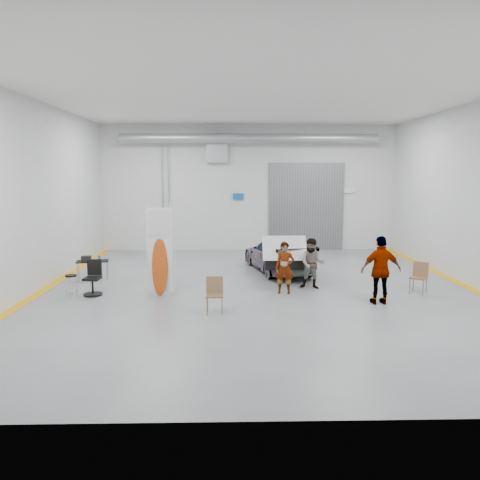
{
  "coord_description": "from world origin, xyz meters",
  "views": [
    {
      "loc": [
        -0.93,
        -14.54,
        3.68
      ],
      "look_at": [
        -0.57,
        0.82,
        1.5
      ],
      "focal_mm": 35.0,
      "sensor_mm": 36.0,
      "label": 1
    }
  ],
  "objects_px": {
    "folding_chair_near": "(215,302)",
    "person_b": "(312,264)",
    "office_chair": "(93,280)",
    "sedan_car": "(278,255)",
    "folding_chair_far": "(418,284)",
    "person_a": "(285,268)",
    "work_table": "(91,261)",
    "surfboard_display": "(160,258)",
    "person_c": "(381,270)",
    "shop_stool": "(71,286)"
  },
  "relations": [
    {
      "from": "folding_chair_near",
      "to": "person_b",
      "type": "bearing_deg",
      "value": 40.13
    },
    {
      "from": "office_chair",
      "to": "sedan_car",
      "type": "bearing_deg",
      "value": 34.12
    },
    {
      "from": "office_chair",
      "to": "folding_chair_far",
      "type": "bearing_deg",
      "value": 4.4
    },
    {
      "from": "person_a",
      "to": "folding_chair_far",
      "type": "relative_size",
      "value": 1.67
    },
    {
      "from": "work_table",
      "to": "office_chair",
      "type": "xyz_separation_m",
      "value": [
        0.67,
        -2.11,
        -0.21
      ]
    },
    {
      "from": "sedan_car",
      "to": "surfboard_display",
      "type": "bearing_deg",
      "value": 29.27
    },
    {
      "from": "person_c",
      "to": "folding_chair_near",
      "type": "distance_m",
      "value": 4.81
    },
    {
      "from": "person_a",
      "to": "person_b",
      "type": "height_order",
      "value": "person_b"
    },
    {
      "from": "folding_chair_far",
      "to": "office_chair",
      "type": "xyz_separation_m",
      "value": [
        -10.02,
        0.05,
        0.17
      ]
    },
    {
      "from": "sedan_car",
      "to": "work_table",
      "type": "bearing_deg",
      "value": -1.36
    },
    {
      "from": "person_c",
      "to": "shop_stool",
      "type": "xyz_separation_m",
      "value": [
        -9.04,
        0.91,
        -0.64
      ]
    },
    {
      "from": "sedan_car",
      "to": "shop_stool",
      "type": "height_order",
      "value": "sedan_car"
    },
    {
      "from": "sedan_car",
      "to": "shop_stool",
      "type": "bearing_deg",
      "value": 16.73
    },
    {
      "from": "person_c",
      "to": "folding_chair_far",
      "type": "distance_m",
      "value": 2.03
    },
    {
      "from": "person_c",
      "to": "surfboard_display",
      "type": "relative_size",
      "value": 0.69
    },
    {
      "from": "folding_chair_far",
      "to": "person_a",
      "type": "bearing_deg",
      "value": -144.53
    },
    {
      "from": "person_a",
      "to": "person_c",
      "type": "xyz_separation_m",
      "value": [
        2.59,
        -1.23,
        0.17
      ]
    },
    {
      "from": "sedan_car",
      "to": "office_chair",
      "type": "xyz_separation_m",
      "value": [
        -6.03,
        -3.4,
        -0.16
      ]
    },
    {
      "from": "person_c",
      "to": "surfboard_display",
      "type": "height_order",
      "value": "surfboard_display"
    },
    {
      "from": "surfboard_display",
      "to": "shop_stool",
      "type": "relative_size",
      "value": 4.13
    },
    {
      "from": "folding_chair_near",
      "to": "person_a",
      "type": "bearing_deg",
      "value": 43.39
    },
    {
      "from": "person_a",
      "to": "person_c",
      "type": "height_order",
      "value": "person_c"
    },
    {
      "from": "person_b",
      "to": "work_table",
      "type": "distance_m",
      "value": 7.65
    },
    {
      "from": "person_b",
      "to": "folding_chair_near",
      "type": "relative_size",
      "value": 1.71
    },
    {
      "from": "folding_chair_far",
      "to": "office_chair",
      "type": "bearing_deg",
      "value": -143.42
    },
    {
      "from": "shop_stool",
      "to": "person_a",
      "type": "bearing_deg",
      "value": 2.81
    },
    {
      "from": "folding_chair_near",
      "to": "office_chair",
      "type": "xyz_separation_m",
      "value": [
        -3.78,
        1.98,
        0.17
      ]
    },
    {
      "from": "surfboard_display",
      "to": "office_chair",
      "type": "xyz_separation_m",
      "value": [
        -2.08,
        0.11,
        -0.68
      ]
    },
    {
      "from": "sedan_car",
      "to": "person_b",
      "type": "distance_m",
      "value": 2.86
    },
    {
      "from": "sedan_car",
      "to": "person_b",
      "type": "bearing_deg",
      "value": 94.19
    },
    {
      "from": "person_a",
      "to": "sedan_car",
      "type": "bearing_deg",
      "value": 97.54
    },
    {
      "from": "surfboard_display",
      "to": "person_a",
      "type": "bearing_deg",
      "value": 4.67
    },
    {
      "from": "person_b",
      "to": "person_c",
      "type": "xyz_separation_m",
      "value": [
        1.62,
        -1.84,
        0.16
      ]
    },
    {
      "from": "person_c",
      "to": "office_chair",
      "type": "distance_m",
      "value": 8.56
    },
    {
      "from": "person_c",
      "to": "folding_chair_far",
      "type": "height_order",
      "value": "person_c"
    },
    {
      "from": "sedan_car",
      "to": "folding_chair_far",
      "type": "bearing_deg",
      "value": 126.76
    },
    {
      "from": "surfboard_display",
      "to": "work_table",
      "type": "bearing_deg",
      "value": 143.46
    },
    {
      "from": "shop_stool",
      "to": "office_chair",
      "type": "distance_m",
      "value": 0.65
    },
    {
      "from": "person_a",
      "to": "folding_chair_far",
      "type": "height_order",
      "value": "person_a"
    },
    {
      "from": "shop_stool",
      "to": "person_b",
      "type": "bearing_deg",
      "value": 7.14
    },
    {
      "from": "person_c",
      "to": "surfboard_display",
      "type": "bearing_deg",
      "value": -11.84
    },
    {
      "from": "sedan_car",
      "to": "person_a",
      "type": "xyz_separation_m",
      "value": [
        -0.15,
        -3.35,
        0.18
      ]
    },
    {
      "from": "person_b",
      "to": "work_table",
      "type": "bearing_deg",
      "value": -176.55
    },
    {
      "from": "sedan_car",
      "to": "work_table",
      "type": "distance_m",
      "value": 6.83
    },
    {
      "from": "surfboard_display",
      "to": "folding_chair_near",
      "type": "bearing_deg",
      "value": -45.5
    },
    {
      "from": "surfboard_display",
      "to": "folding_chair_near",
      "type": "distance_m",
      "value": 2.67
    },
    {
      "from": "person_b",
      "to": "person_c",
      "type": "distance_m",
      "value": 2.46
    },
    {
      "from": "person_b",
      "to": "folding_chair_far",
      "type": "xyz_separation_m",
      "value": [
        3.17,
        -0.72,
        -0.52
      ]
    },
    {
      "from": "sedan_car",
      "to": "surfboard_display",
      "type": "distance_m",
      "value": 5.31
    },
    {
      "from": "office_chair",
      "to": "person_c",
      "type": "bearing_deg",
      "value": -3.24
    }
  ]
}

